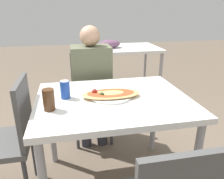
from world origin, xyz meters
TOP-DOWN VIEW (x-y plane):
  - dining_table at (0.00, 0.00)m, footprint 1.05×0.82m
  - chair_far_seated at (-0.08, 0.74)m, footprint 0.40×0.40m
  - chair_side_left at (-0.72, 0.03)m, footprint 0.40×0.40m
  - person_seated at (-0.08, 0.63)m, footprint 0.37×0.29m
  - pizza_main at (-0.01, 0.02)m, footprint 0.42×0.28m
  - soda_can at (-0.32, 0.06)m, footprint 0.07×0.07m
  - drink_glass at (-0.42, -0.11)m, footprint 0.07×0.07m
  - background_table at (0.54, 1.96)m, footprint 1.10×0.80m

SIDE VIEW (x-z plane):
  - chair_far_seated at x=-0.08m, z-range 0.06..0.96m
  - chair_side_left at x=-0.72m, z-range 0.06..0.96m
  - dining_table at x=0.00m, z-range 0.29..1.02m
  - background_table at x=0.54m, z-range 0.25..1.11m
  - person_seated at x=-0.08m, z-range 0.10..1.28m
  - pizza_main at x=-0.01m, z-range 0.73..0.79m
  - soda_can at x=-0.32m, z-range 0.74..0.86m
  - drink_glass at x=-0.42m, z-range 0.74..0.87m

